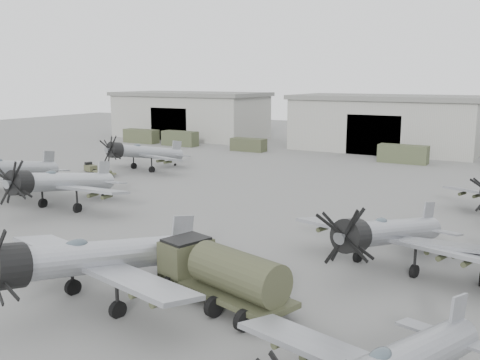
% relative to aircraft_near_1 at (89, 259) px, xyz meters
% --- Properties ---
extents(ground, '(220.00, 220.00, 0.00)m').
position_rel_aircraft_near_1_xyz_m(ground, '(-3.51, 5.00, -2.47)').
color(ground, '#535351').
rests_on(ground, ground).
extents(hangar_left, '(29.00, 14.80, 8.70)m').
position_rel_aircraft_near_1_xyz_m(hangar_left, '(-41.51, 66.96, 1.90)').
color(hangar_left, gray).
rests_on(hangar_left, ground).
extents(hangar_center, '(29.00, 14.80, 8.70)m').
position_rel_aircraft_near_1_xyz_m(hangar_center, '(-3.51, 66.96, 1.90)').
color(hangar_center, gray).
rests_on(hangar_center, ground).
extents(support_truck_0, '(6.60, 2.20, 2.40)m').
position_rel_aircraft_near_1_xyz_m(support_truck_0, '(-43.78, 55.00, -1.27)').
color(support_truck_0, '#3F442C').
rests_on(support_truck_0, ground).
extents(support_truck_1, '(6.38, 2.20, 2.50)m').
position_rel_aircraft_near_1_xyz_m(support_truck_1, '(-35.21, 55.00, -1.22)').
color(support_truck_1, '#3B412B').
rests_on(support_truck_1, ground).
extents(support_truck_2, '(5.61, 2.20, 2.02)m').
position_rel_aircraft_near_1_xyz_m(support_truck_2, '(-21.83, 55.00, -1.46)').
color(support_truck_2, '#383D28').
rests_on(support_truck_2, ground).
extents(support_truck_4, '(6.54, 2.20, 2.45)m').
position_rel_aircraft_near_1_xyz_m(support_truck_4, '(2.21, 55.00, -1.25)').
color(support_truck_4, '#3F462D').
rests_on(support_truck_4, ground).
extents(aircraft_near_1, '(13.68, 12.32, 5.44)m').
position_rel_aircraft_near_1_xyz_m(aircraft_near_1, '(0.00, 0.00, 0.00)').
color(aircraft_near_1, '#9EA0A6').
rests_on(aircraft_near_1, ground).
extents(aircraft_mid_0, '(13.86, 12.48, 5.51)m').
position_rel_aircraft_near_1_xyz_m(aircraft_mid_0, '(-26.89, 14.87, 0.03)').
color(aircraft_mid_0, gray).
rests_on(aircraft_mid_0, ground).
extents(aircraft_mid_1, '(13.44, 12.10, 5.37)m').
position_rel_aircraft_near_1_xyz_m(aircraft_mid_1, '(-17.23, 13.04, -0.03)').
color(aircraft_mid_1, '#9EA2A7').
rests_on(aircraft_mid_1, ground).
extents(aircraft_mid_2, '(12.52, 11.27, 4.98)m').
position_rel_aircraft_near_1_xyz_m(aircraft_mid_2, '(11.29, 12.60, -0.21)').
color(aircraft_mid_2, '#919398').
rests_on(aircraft_mid_2, ground).
extents(aircraft_far_0, '(12.64, 11.38, 5.03)m').
position_rel_aircraft_near_1_xyz_m(aircraft_far_0, '(-24.39, 32.41, -0.19)').
color(aircraft_far_0, '#92969A').
rests_on(aircraft_far_0, ground).
extents(fuel_tanker, '(8.32, 4.66, 3.05)m').
position_rel_aircraft_near_1_xyz_m(fuel_tanker, '(5.59, 3.50, -0.72)').
color(fuel_tanker, '#393C27').
rests_on(fuel_tanker, ground).
extents(tug_trailer, '(6.12, 3.01, 1.22)m').
position_rel_aircraft_near_1_xyz_m(tug_trailer, '(-27.80, 27.97, -2.01)').
color(tug_trailer, '#46472E').
rests_on(tug_trailer, ground).
extents(ground_crew, '(0.48, 0.66, 1.67)m').
position_rel_aircraft_near_1_xyz_m(ground_crew, '(-20.89, 23.43, -1.64)').
color(ground_crew, '#3D412A').
rests_on(ground_crew, ground).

